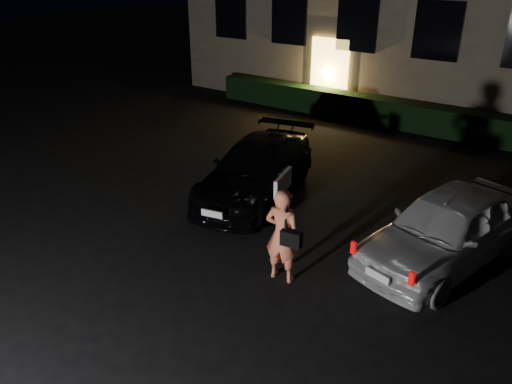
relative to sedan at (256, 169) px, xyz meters
The scene contains 5 objects.
ground 4.12m from the sedan, 67.10° to the right, with size 80.00×80.00×0.00m, color black.
hedge 6.93m from the sedan, 76.77° to the left, with size 15.00×0.70×0.85m, color black.
sedan is the anchor object (origin of this frame).
hatch 4.40m from the sedan, ahead, with size 2.57×4.21×1.34m.
man 3.42m from the sedan, 47.71° to the right, with size 0.73×0.47×1.69m.
Camera 1 is at (4.44, -4.88, 5.05)m, focal length 35.00 mm.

